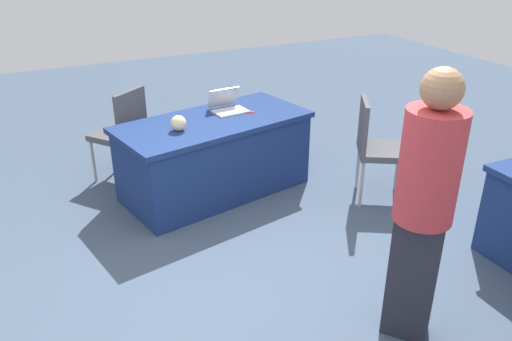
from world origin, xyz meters
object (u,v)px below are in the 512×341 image
Objects in this scene: laptop_silver at (228,107)px; table_foreground at (215,156)px; person_presenter at (425,199)px; chair_near_front at (376,144)px; chair_tucked_left at (123,129)px; yarn_ball at (178,123)px; scissors_red at (245,113)px.

table_foreground is at bearing 31.12° from laptop_silver.
laptop_silver is (0.13, -2.52, -0.18)m from person_presenter.
chair_tucked_left is at bearing -94.12° from chair_near_front.
chair_near_front is at bearing -68.81° from person_presenter.
person_presenter is (0.93, 1.57, 0.41)m from chair_near_front.
person_presenter reaches higher than yarn_ball.
chair_near_front reaches higher than table_foreground.
table_foreground is 0.59m from yarn_ball.
table_foreground is 0.97m from chair_tucked_left.
chair_near_front is (-1.29, 0.78, 0.18)m from table_foreground.
chair_tucked_left is 0.55× the size of person_presenter.
chair_near_front is 2.45m from chair_tucked_left.
scissors_red is at bearing -166.81° from yarn_ball.
table_foreground is 1.11× the size of person_presenter.
scissors_red is at bearing -65.94° from chair_tucked_left.
chair_near_front is 1.44m from laptop_silver.
yarn_ball is at bearing 19.12° from table_foreground.
person_presenter is 9.62× the size of scissors_red.
scissors_red is at bearing -37.79° from person_presenter.
person_presenter is 2.40m from scissors_red.
yarn_ball is (-0.34, 0.76, 0.26)m from chair_tucked_left.
chair_near_front is 5.37× the size of scissors_red.
laptop_silver is at bearing -100.58° from chair_near_front.
table_foreground is at bearing -160.72° from scissors_red.
laptop_silver is (-0.94, 0.47, 0.23)m from chair_tucked_left.
yarn_ball is at bearing 20.93° from laptop_silver.
table_foreground is at bearing -160.88° from yarn_ball.
laptop_silver is 0.67m from yarn_ball.
laptop_silver is 2.50× the size of yarn_ball.
laptop_silver is (1.06, -0.95, 0.22)m from chair_near_front.
scissors_red is (0.94, -0.82, 0.19)m from chair_near_front.
chair_near_front is 7.06× the size of yarn_ball.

